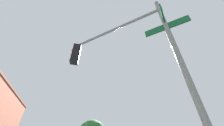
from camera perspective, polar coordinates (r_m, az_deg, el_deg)
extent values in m
cylinder|color=slate|center=(2.77, 30.73, -5.76)|extent=(0.12, 0.12, 5.52)
cylinder|color=slate|center=(4.55, 0.43, 14.53)|extent=(2.26, 2.29, 0.09)
cube|color=black|center=(4.92, -15.88, 3.85)|extent=(0.28, 0.28, 0.80)
sphere|color=red|center=(5.17, -16.66, 5.38)|extent=(0.18, 0.18, 0.18)
sphere|color=orange|center=(5.01, -17.16, 3.28)|extent=(0.18, 0.18, 0.18)
sphere|color=green|center=(4.85, -17.69, 1.04)|extent=(0.18, 0.18, 0.18)
cube|color=#0F5128|center=(3.72, 23.05, 14.75)|extent=(0.80, 0.81, 0.20)
cube|color=#0F5128|center=(3.89, 22.24, 16.77)|extent=(0.74, 0.73, 0.20)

